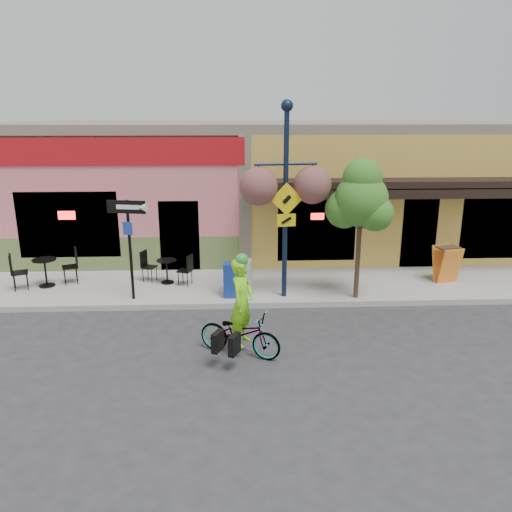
% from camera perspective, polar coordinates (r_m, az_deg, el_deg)
% --- Properties ---
extents(ground, '(90.00, 90.00, 0.00)m').
position_cam_1_polar(ground, '(12.46, 3.79, -6.80)').
color(ground, '#2D2D30').
rests_on(ground, ground).
extents(sidewalk, '(24.00, 3.00, 0.15)m').
position_cam_1_polar(sidewalk, '(14.28, 2.93, -3.40)').
color(sidewalk, '#9E9B93').
rests_on(sidewalk, ground).
extents(curb, '(24.00, 0.12, 0.15)m').
position_cam_1_polar(curb, '(12.93, 3.53, -5.54)').
color(curb, '#A8A59E').
rests_on(curb, ground).
extents(building, '(18.20, 8.20, 4.50)m').
position_cam_1_polar(building, '(19.12, 1.48, 8.31)').
color(building, '#DB6C74').
rests_on(building, ground).
extents(bicycle, '(1.88, 1.32, 0.94)m').
position_cam_1_polar(bicycle, '(10.36, -1.86, -8.85)').
color(bicycle, maroon).
rests_on(bicycle, ground).
extents(cyclist_rider, '(0.67, 0.79, 1.82)m').
position_cam_1_polar(cyclist_rider, '(10.19, -1.60, -6.59)').
color(cyclist_rider, '#82EA18').
rests_on(cyclist_rider, ground).
extents(lamp_post, '(1.67, 0.84, 5.00)m').
position_cam_1_polar(lamp_post, '(12.65, 3.38, 6.11)').
color(lamp_post, '#111D35').
rests_on(lamp_post, sidewalk).
extents(one_way_sign, '(1.02, 0.40, 2.61)m').
position_cam_1_polar(one_way_sign, '(13.08, -14.17, 0.60)').
color(one_way_sign, black).
rests_on(one_way_sign, sidewalk).
extents(cafe_set_left, '(1.92, 1.43, 1.03)m').
position_cam_1_polar(cafe_set_left, '(15.03, -22.96, -1.33)').
color(cafe_set_left, black).
rests_on(cafe_set_left, sidewalk).
extents(cafe_set_right, '(1.66, 1.23, 0.90)m').
position_cam_1_polar(cafe_set_right, '(14.35, -10.16, -1.34)').
color(cafe_set_right, black).
rests_on(cafe_set_right, sidewalk).
extents(newspaper_box_blue, '(0.42, 0.37, 0.92)m').
position_cam_1_polar(newspaper_box_blue, '(13.12, -2.84, -2.73)').
color(newspaper_box_blue, navy).
rests_on(newspaper_box_blue, sidewalk).
extents(newspaper_box_grey, '(0.50, 0.46, 0.95)m').
position_cam_1_polar(newspaper_box_grey, '(13.29, -1.49, -2.40)').
color(newspaper_box_grey, '#B6B6B6').
rests_on(newspaper_box_grey, sidewalk).
extents(street_tree, '(1.70, 1.70, 3.67)m').
position_cam_1_polar(street_tree, '(12.93, 11.74, 3.01)').
color(street_tree, '#3D7A26').
rests_on(street_tree, sidewalk).
extents(sandwich_board, '(0.72, 0.59, 1.05)m').
position_cam_1_polar(sandwich_board, '(15.09, 21.35, -1.07)').
color(sandwich_board, orange).
rests_on(sandwich_board, sidewalk).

